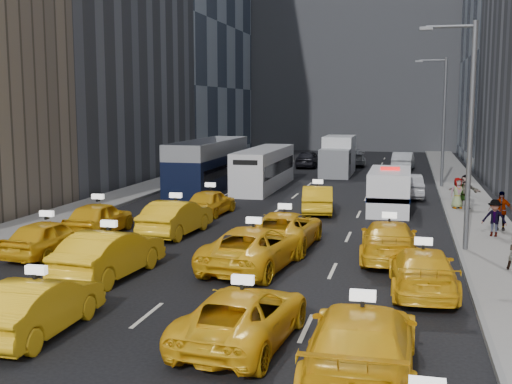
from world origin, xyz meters
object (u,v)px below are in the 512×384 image
(double_decker, at_px, (209,165))
(nypd_van, at_px, (390,191))
(city_bus, at_px, (264,169))
(box_truck, at_px, (338,156))

(double_decker, bearing_deg, nypd_van, -31.97)
(nypd_van, distance_m, city_bus, 11.76)
(box_truck, bearing_deg, nypd_van, -75.41)
(nypd_van, relative_size, box_truck, 0.83)
(nypd_van, relative_size, city_bus, 0.53)
(double_decker, xyz_separation_m, city_bus, (3.65, 1.25, -0.28))
(box_truck, bearing_deg, city_bus, -113.25)
(city_bus, distance_m, box_truck, 10.55)
(nypd_van, height_order, city_bus, city_bus)
(city_bus, bearing_deg, nypd_van, -35.66)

